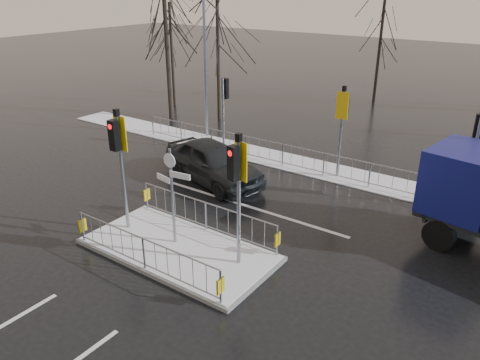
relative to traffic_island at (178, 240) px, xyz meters
The scene contains 11 objects.
ground 0.39m from the traffic_island, 42.90° to the right, with size 120.00×120.00×0.00m, color black.
snow_verge 8.60m from the traffic_island, 89.92° to the left, with size 30.00×2.00×0.04m, color white.
lane_markings 0.52m from the traffic_island, 88.07° to the right, with size 8.00×11.38×0.01m.
traffic_island is the anchor object (origin of this frame).
far_kerb_fixtures 8.11m from the traffic_island, 87.84° to the left, with size 18.00×0.65×3.83m.
car_far_lane 5.53m from the traffic_island, 116.67° to the left, with size 1.99×4.95×1.69m, color black.
tree_near_a 16.23m from the traffic_island, 133.66° to the left, with size 4.75×4.75×8.97m.
tree_near_b 15.57m from the traffic_island, 122.60° to the left, with size 4.00×4.00×7.55m.
tree_near_c 18.84m from the traffic_island, 132.79° to the left, with size 3.50×3.50×6.61m.
tree_far_a 22.52m from the traffic_island, 95.17° to the left, with size 3.75×3.75×7.08m.
street_lamp_left 12.17m from the traffic_island, 124.07° to the left, with size 1.25×0.18×8.20m.
Camera 1 is at (8.66, -9.00, 7.69)m, focal length 35.00 mm.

